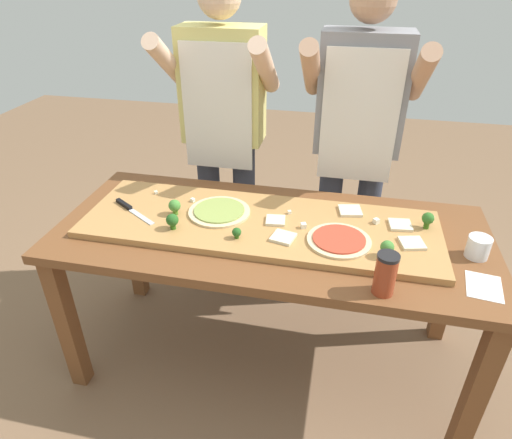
{
  "coord_description": "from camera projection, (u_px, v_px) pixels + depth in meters",
  "views": [
    {
      "loc": [
        0.26,
        -1.53,
        1.73
      ],
      "look_at": [
        -0.06,
        0.0,
        0.79
      ],
      "focal_mm": 31.09,
      "sensor_mm": 36.0,
      "label": 1
    }
  ],
  "objects": [
    {
      "name": "pizza_slice_far_right",
      "position": [
        400.0,
        225.0,
        1.8
      ],
      "size": [
        0.1,
        0.1,
        0.01
      ],
      "primitive_type": "cube",
      "rotation": [
        0.0,
        0.0,
        0.11
      ],
      "color": "beige",
      "rests_on": "cutting_board"
    },
    {
      "name": "cheese_crumble_c",
      "position": [
        376.0,
        221.0,
        1.82
      ],
      "size": [
        0.03,
        0.03,
        0.02
      ],
      "primitive_type": "cube",
      "rotation": [
        0.0,
        0.0,
        0.77
      ],
      "color": "silver",
      "rests_on": "cutting_board"
    },
    {
      "name": "ground_plane",
      "position": [
        268.0,
        355.0,
        2.22
      ],
      "size": [
        8.0,
        8.0,
        0.0
      ],
      "primitive_type": "plane",
      "color": "brown"
    },
    {
      "name": "broccoli_floret_back_mid",
      "position": [
        387.0,
        248.0,
        1.6
      ],
      "size": [
        0.05,
        0.05,
        0.07
      ],
      "color": "#487A23",
      "rests_on": "cutting_board"
    },
    {
      "name": "cheese_crumble_d",
      "position": [
        431.0,
        219.0,
        1.83
      ],
      "size": [
        0.03,
        0.03,
        0.02
      ],
      "primitive_type": "cube",
      "rotation": [
        0.0,
        0.0,
        1.32
      ],
      "color": "silver",
      "rests_on": "cutting_board"
    },
    {
      "name": "cook_left",
      "position": [
        223.0,
        122.0,
        2.25
      ],
      "size": [
        0.54,
        0.39,
        1.67
      ],
      "color": "#333847",
      "rests_on": "ground"
    },
    {
      "name": "sauce_jar",
      "position": [
        385.0,
        274.0,
        1.46
      ],
      "size": [
        0.07,
        0.07,
        0.15
      ],
      "color": "#99381E",
      "rests_on": "prep_table"
    },
    {
      "name": "broccoli_floret_center_left",
      "position": [
        175.0,
        206.0,
        1.86
      ],
      "size": [
        0.05,
        0.05,
        0.07
      ],
      "color": "#487A23",
      "rests_on": "cutting_board"
    },
    {
      "name": "prep_table",
      "position": [
        271.0,
        248.0,
        1.88
      ],
      "size": [
        1.78,
        0.77,
        0.75
      ],
      "color": "brown",
      "rests_on": "ground"
    },
    {
      "name": "cheese_crumble_b",
      "position": [
        289.0,
        212.0,
        1.89
      ],
      "size": [
        0.02,
        0.02,
        0.01
      ],
      "primitive_type": "cube",
      "rotation": [
        0.0,
        0.0,
        0.43
      ],
      "color": "white",
      "rests_on": "cutting_board"
    },
    {
      "name": "chefs_knife",
      "position": [
        129.0,
        208.0,
        1.92
      ],
      "size": [
        0.24,
        0.17,
        0.02
      ],
      "color": "#B7BABF",
      "rests_on": "cutting_board"
    },
    {
      "name": "cheese_crumble_e",
      "position": [
        193.0,
        200.0,
        1.98
      ],
      "size": [
        0.02,
        0.02,
        0.02
      ],
      "primitive_type": "cube",
      "rotation": [
        0.0,
        0.0,
        1.22
      ],
      "color": "white",
      "rests_on": "cutting_board"
    },
    {
      "name": "broccoli_floret_center_right",
      "position": [
        428.0,
        219.0,
        1.77
      ],
      "size": [
        0.05,
        0.05,
        0.07
      ],
      "color": "#366618",
      "rests_on": "cutting_board"
    },
    {
      "name": "recipe_note",
      "position": [
        484.0,
        286.0,
        1.52
      ],
      "size": [
        0.14,
        0.16,
        0.0
      ],
      "primitive_type": "cube",
      "rotation": [
        0.0,
        0.0,
        -0.14
      ],
      "color": "white",
      "rests_on": "prep_table"
    },
    {
      "name": "pizza_slice_near_left",
      "position": [
        276.0,
        220.0,
        1.83
      ],
      "size": [
        0.09,
        0.09,
        0.01
      ],
      "primitive_type": "cube",
      "rotation": [
        0.0,
        0.0,
        0.12
      ],
      "color": "beige",
      "rests_on": "cutting_board"
    },
    {
      "name": "pizza_whole_tomato_red",
      "position": [
        339.0,
        240.0,
        1.7
      ],
      "size": [
        0.25,
        0.25,
        0.02
      ],
      "color": "beige",
      "rests_on": "cutting_board"
    },
    {
      "name": "pizza_slice_center",
      "position": [
        350.0,
        211.0,
        1.9
      ],
      "size": [
        0.11,
        0.11,
        0.01
      ],
      "primitive_type": "cube",
      "rotation": [
        0.0,
        0.0,
        0.19
      ],
      "color": "beige",
      "rests_on": "cutting_board"
    },
    {
      "name": "pizza_whole_pesto_green",
      "position": [
        219.0,
        211.0,
        1.89
      ],
      "size": [
        0.26,
        0.26,
        0.02
      ],
      "color": "beige",
      "rests_on": "cutting_board"
    },
    {
      "name": "cheese_crumble_a",
      "position": [
        303.0,
        226.0,
        1.79
      ],
      "size": [
        0.03,
        0.03,
        0.02
      ],
      "primitive_type": "cube",
      "rotation": [
        0.0,
        0.0,
        0.4
      ],
      "color": "white",
      "rests_on": "cutting_board"
    },
    {
      "name": "broccoli_floret_back_left",
      "position": [
        237.0,
        232.0,
        1.71
      ],
      "size": [
        0.04,
        0.04,
        0.05
      ],
      "color": "#2C5915",
      "rests_on": "cutting_board"
    },
    {
      "name": "pizza_slice_far_left",
      "position": [
        412.0,
        243.0,
        1.69
      ],
      "size": [
        0.11,
        0.11,
        0.01
      ],
      "primitive_type": "cube",
      "rotation": [
        0.0,
        0.0,
        0.24
      ],
      "color": "beige",
      "rests_on": "cutting_board"
    },
    {
      "name": "cutting_board",
      "position": [
        259.0,
        224.0,
        1.84
      ],
      "size": [
        1.47,
        0.48,
        0.03
      ],
      "primitive_type": "cube",
      "color": "#B27F47",
      "rests_on": "prep_table"
    },
    {
      "name": "flour_cup",
      "position": [
        478.0,
        248.0,
        1.65
      ],
      "size": [
        0.08,
        0.08,
        0.08
      ],
      "color": "white",
      "rests_on": "prep_table"
    },
    {
      "name": "cheese_crumble_f",
      "position": [
        156.0,
        192.0,
        2.04
      ],
      "size": [
        0.02,
        0.02,
        0.01
      ],
      "primitive_type": "cube",
      "rotation": [
        0.0,
        0.0,
        0.7
      ],
      "color": "silver",
      "rests_on": "cutting_board"
    },
    {
      "name": "pizza_slice_near_right",
      "position": [
        283.0,
        237.0,
        1.72
      ],
      "size": [
        0.1,
        0.1,
        0.01
      ],
      "primitive_type": "cube",
      "rotation": [
        0.0,
        0.0,
        -0.23
      ],
      "color": "beige",
      "rests_on": "cutting_board"
    },
    {
      "name": "broccoli_floret_front_left",
      "position": [
        172.0,
        220.0,
        1.77
      ],
      "size": [
        0.05,
        0.05,
        0.07
      ],
      "color": "#2C5915",
      "rests_on": "cutting_board"
    },
    {
      "name": "cook_right",
      "position": [
        357.0,
        131.0,
        2.13
      ],
      "size": [
        0.54,
        0.39,
        1.67
      ],
      "color": "#333847",
      "rests_on": "ground"
    }
  ]
}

